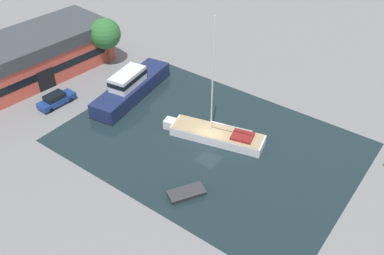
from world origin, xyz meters
TOP-DOWN VIEW (x-y plane):
  - ground_plane at (0.00, 0.00)m, footprint 440.00×440.00m
  - water_canal at (0.00, 0.00)m, footprint 22.71×31.57m
  - warehouse_building at (-3.02, 27.94)m, footprint 24.35×11.41m
  - quay_tree_near_building at (6.26, 22.01)m, footprint 4.31×4.31m
  - parked_car at (-5.22, 19.55)m, footprint 4.84×1.97m
  - sailboat_moored at (0.98, -0.26)m, footprint 5.27×11.84m
  - motor_cruiser at (1.91, 13.48)m, footprint 13.87×5.43m
  - small_dinghy at (-7.94, -2.86)m, footprint 3.89×3.24m

SIDE VIEW (x-z plane):
  - ground_plane at x=0.00m, z-range 0.00..0.00m
  - water_canal at x=0.00m, z-range 0.00..0.01m
  - small_dinghy at x=-7.94m, z-range 0.01..0.52m
  - sailboat_moored at x=0.98m, z-range -6.57..7.91m
  - parked_car at x=-5.22m, z-range 0.00..1.62m
  - motor_cruiser at x=1.91m, z-range -0.49..3.18m
  - warehouse_building at x=-3.02m, z-range 0.04..5.83m
  - quay_tree_near_building at x=6.26m, z-range 1.25..8.08m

